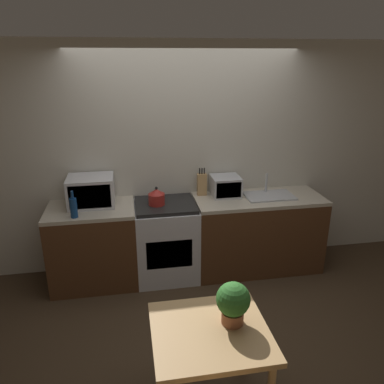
% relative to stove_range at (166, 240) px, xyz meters
% --- Properties ---
extents(ground_plane, '(16.00, 16.00, 0.00)m').
position_rel_stove_range_xyz_m(ground_plane, '(0.27, -0.83, -0.45)').
color(ground_plane, '#3D2D1E').
extents(wall_back, '(10.00, 0.06, 2.60)m').
position_rel_stove_range_xyz_m(wall_back, '(0.27, 0.34, 0.85)').
color(wall_back, beige).
rests_on(wall_back, ground_plane).
extents(counter_left_run, '(0.93, 0.62, 0.90)m').
position_rel_stove_range_xyz_m(counter_left_run, '(-0.81, 0.00, 0.00)').
color(counter_left_run, '#4C2D19').
rests_on(counter_left_run, ground_plane).
extents(counter_right_run, '(1.48, 0.62, 0.90)m').
position_rel_stove_range_xyz_m(counter_right_run, '(1.08, 0.00, 0.00)').
color(counter_right_run, '#4C2D19').
rests_on(counter_right_run, ground_plane).
extents(stove_range, '(0.68, 0.62, 0.90)m').
position_rel_stove_range_xyz_m(stove_range, '(0.00, 0.00, 0.00)').
color(stove_range, silver).
rests_on(stove_range, ground_plane).
extents(kettle, '(0.18, 0.18, 0.21)m').
position_rel_stove_range_xyz_m(kettle, '(-0.10, -0.02, 0.54)').
color(kettle, maroon).
rests_on(kettle, stove_range).
extents(microwave, '(0.48, 0.38, 0.32)m').
position_rel_stove_range_xyz_m(microwave, '(-0.79, 0.10, 0.61)').
color(microwave, silver).
rests_on(microwave, counter_left_run).
extents(bottle, '(0.07, 0.07, 0.28)m').
position_rel_stove_range_xyz_m(bottle, '(-0.94, -0.22, 0.56)').
color(bottle, navy).
rests_on(bottle, counter_left_run).
extents(knife_block, '(0.11, 0.06, 0.33)m').
position_rel_stove_range_xyz_m(knife_block, '(0.45, 0.19, 0.58)').
color(knife_block, tan).
rests_on(knife_block, counter_right_run).
extents(toaster_oven, '(0.33, 0.31, 0.23)m').
position_rel_stove_range_xyz_m(toaster_oven, '(0.71, 0.13, 0.57)').
color(toaster_oven, '#ADAFB5').
rests_on(toaster_oven, counter_right_run).
extents(sink_basin, '(0.55, 0.34, 0.24)m').
position_rel_stove_range_xyz_m(sink_basin, '(1.20, 0.01, 0.47)').
color(sink_basin, '#ADAFB5').
rests_on(sink_basin, counter_right_run).
extents(dining_table, '(0.77, 0.72, 0.72)m').
position_rel_stove_range_xyz_m(dining_table, '(0.09, -1.85, 0.17)').
color(dining_table, tan).
rests_on(dining_table, ground_plane).
extents(potted_plant, '(0.23, 0.23, 0.30)m').
position_rel_stove_range_xyz_m(potted_plant, '(0.26, -1.81, 0.44)').
color(potted_plant, '#9E5B3D').
rests_on(potted_plant, dining_table).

